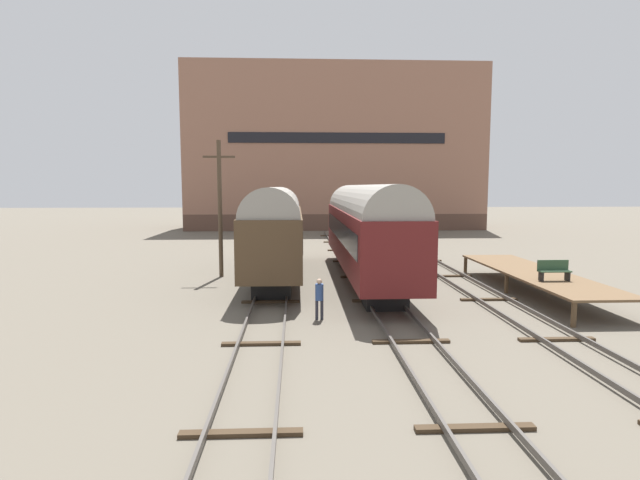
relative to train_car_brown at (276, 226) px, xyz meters
name	(u,v)px	position (x,y,z in m)	size (l,w,h in m)	color
ground_plane	(371,288)	(4.98, -3.37, -2.94)	(200.00, 200.00, 0.00)	#60594C
track_left	(274,286)	(0.00, -3.37, -2.80)	(2.60, 60.00, 0.26)	#4C4742
track_middle	(371,285)	(4.98, -3.37, -2.80)	(2.60, 60.00, 0.26)	#4C4742
track_right	(467,285)	(9.96, -3.37, -2.80)	(2.60, 60.00, 0.26)	#4C4742
train_car_brown	(276,226)	(0.00, 0.00, 0.00)	(2.92, 15.19, 5.16)	black
train_car_maroon	(365,226)	(4.98, -1.11, 0.09)	(2.95, 18.24, 5.29)	black
station_platform	(534,273)	(12.79, -4.85, -1.97)	(3.02, 12.20, 1.04)	brown
bench	(554,270)	(12.55, -7.11, -1.41)	(1.40, 0.40, 0.91)	#2D4C33
person_worker	(319,295)	(2.05, -9.30, -1.96)	(0.32, 0.32, 1.63)	#282833
utility_pole	(220,206)	(-3.19, 0.31, 1.12)	(1.80, 0.24, 7.80)	#473828
warehouse_building	(334,150)	(5.91, 35.52, 6.85)	(35.83, 11.47, 19.58)	brown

